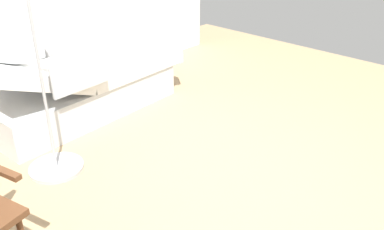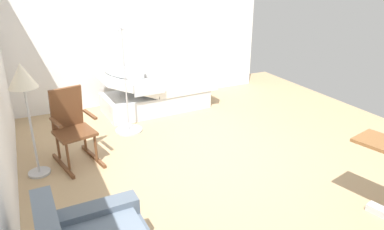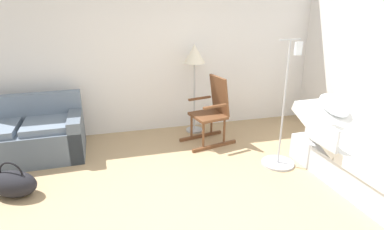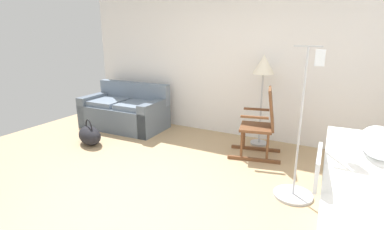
% 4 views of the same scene
% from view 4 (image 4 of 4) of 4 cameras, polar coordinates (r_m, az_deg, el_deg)
% --- Properties ---
extents(ground_plane, '(7.11, 7.11, 0.00)m').
position_cam_4_polar(ground_plane, '(3.55, -8.09, -15.19)').
color(ground_plane, tan).
extents(back_wall, '(5.89, 0.10, 2.70)m').
position_cam_4_polar(back_wall, '(5.31, 7.62, 10.56)').
color(back_wall, white).
rests_on(back_wall, ground).
extents(couch, '(1.62, 0.89, 0.85)m').
position_cam_4_polar(couch, '(5.92, -12.81, 0.55)').
color(couch, slate).
rests_on(couch, ground).
extents(rocking_chair, '(0.84, 0.63, 1.05)m').
position_cam_4_polar(rocking_chair, '(4.47, 13.28, -1.76)').
color(rocking_chair, brown).
rests_on(rocking_chair, ground).
extents(floor_lamp, '(0.34, 0.34, 1.48)m').
position_cam_4_polar(floor_lamp, '(4.83, 13.62, 8.31)').
color(floor_lamp, '#B2B5BA').
rests_on(floor_lamp, ground).
extents(duffel_bag, '(0.64, 0.53, 0.43)m').
position_cam_4_polar(duffel_bag, '(5.23, -19.15, -3.71)').
color(duffel_bag, black).
rests_on(duffel_bag, ground).
extents(iv_pole, '(0.44, 0.44, 1.69)m').
position_cam_4_polar(iv_pole, '(3.59, 19.36, -11.13)').
color(iv_pole, '#B2B5BA').
rests_on(iv_pole, ground).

